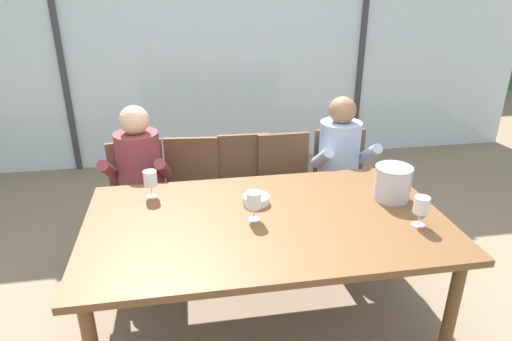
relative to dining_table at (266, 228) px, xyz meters
name	(u,v)px	position (x,y,z in m)	size (l,w,h in m)	color
ground	(243,236)	(0.00, 1.00, -0.67)	(14.00, 14.00, 0.00)	#847056
window_glass_panel	(219,48)	(0.00, 2.77, 0.63)	(7.25, 0.03, 2.60)	silver
window_mullion_left	(60,52)	(-1.63, 2.75, 0.63)	(0.06, 0.06, 2.60)	#38383D
window_mullion_right	(362,44)	(1.63, 2.75, 0.63)	(0.06, 0.06, 2.60)	#38383D
hillside_vineyard	(201,34)	(0.00, 6.63, 0.34)	(13.25, 2.40, 2.03)	#386633
dining_table	(266,228)	(0.00, 0.00, 0.00)	(2.05, 1.18, 0.74)	brown
chair_near_curtain	(139,190)	(-0.80, 1.01, -0.17)	(0.49, 0.49, 0.86)	brown
chair_left_of_center	(192,186)	(-0.40, 1.01, -0.17)	(0.48, 0.48, 0.86)	brown
chair_center	(246,182)	(0.03, 1.02, -0.17)	(0.45, 0.45, 0.86)	brown
chair_right_of_center	(286,180)	(0.35, 0.99, -0.17)	(0.45, 0.45, 0.86)	brown
chair_near_window_right	(340,175)	(0.82, 1.01, -0.17)	(0.48, 0.48, 0.86)	brown
person_maroon_top	(138,177)	(-0.78, 0.87, 0.00)	(0.49, 0.63, 1.18)	brown
person_pale_blue_shirt	(342,163)	(0.77, 0.87, 0.00)	(0.47, 0.62, 1.18)	#9EB2D1
ice_bucket_primary	(393,182)	(0.81, 0.12, 0.18)	(0.23, 0.23, 0.21)	#B7B7BC
tasting_bowl	(256,199)	(-0.03, 0.20, 0.09)	(0.16, 0.16, 0.05)	silver
wine_glass_by_left_taster	(421,206)	(0.82, -0.21, 0.18)	(0.08, 0.08, 0.17)	silver
wine_glass_near_bucket	(254,201)	(-0.07, 0.00, 0.18)	(0.08, 0.08, 0.17)	silver
wine_glass_center_pour	(150,179)	(-0.66, 0.39, 0.19)	(0.08, 0.08, 0.17)	silver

